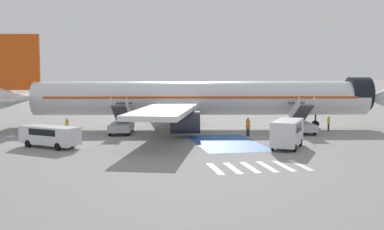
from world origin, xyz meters
name	(u,v)px	position (x,y,z in m)	size (l,w,h in m)	color
ground_plane	(193,129)	(0.00, 0.00, 0.00)	(600.00, 600.00, 0.00)	gray
apron_leadline_yellow	(201,128)	(1.02, 0.50, 0.00)	(0.20, 81.67, 0.01)	gold
apron_stand_patch_blue	(226,143)	(1.02, -10.56, 0.00)	(5.62, 10.40, 0.01)	#2856A8
apron_walkway_bar_0	(215,169)	(-2.58, -21.17, 0.00)	(0.44, 3.60, 0.01)	silver
apron_walkway_bar_1	(233,168)	(-1.38, -21.17, 0.00)	(0.44, 3.60, 0.01)	silver
apron_walkway_bar_2	(250,167)	(-0.18, -21.17, 0.00)	(0.44, 3.60, 0.01)	silver
apron_walkway_bar_3	(267,167)	(1.02, -21.17, 0.00)	(0.44, 3.60, 0.01)	silver
apron_walkway_bar_4	(284,166)	(2.22, -21.17, 0.00)	(0.44, 3.60, 0.01)	silver
apron_walkway_bar_5	(300,165)	(3.42, -21.17, 0.00)	(0.44, 3.60, 0.01)	silver
airliner	(195,99)	(0.37, 0.61, 3.39)	(47.55, 35.79, 10.63)	silver
boarding_stairs_forward	(301,124)	(10.50, -5.61, 0.98)	(2.97, 5.48, 3.95)	#ADB2BA
boarding_stairs_aft	(122,124)	(-8.07, -2.49, 0.98)	(2.97, 5.48, 3.92)	#ADB2BA
fuel_tanker	(123,101)	(-6.93, 26.28, 1.71)	(9.58, 3.79, 3.40)	#38383D
service_van_1	(287,132)	(5.28, -14.39, 1.40)	(4.28, 5.16, 2.36)	silver
service_van_3	(50,135)	(-14.31, -10.32, 1.10)	(5.38, 4.80, 1.81)	silver
ground_crew_0	(329,122)	(14.20, -4.48, 0.92)	(0.34, 0.48, 1.61)	#191E38
ground_crew_1	(67,126)	(-13.47, -3.83, 1.07)	(0.37, 0.48, 1.84)	#191E38
ground_crew_2	(193,124)	(-0.66, -3.40, 0.98)	(0.48, 0.44, 1.70)	#2D2D33
ground_crew_3	(248,126)	(4.23, -6.96, 1.08)	(0.48, 0.37, 1.86)	black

